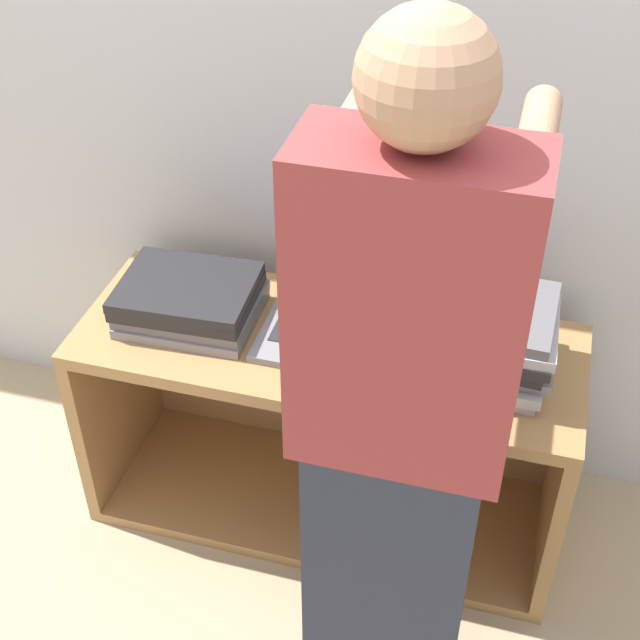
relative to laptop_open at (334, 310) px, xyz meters
name	(u,v)px	position (x,y,z in m)	size (l,w,h in m)	color
ground_plane	(303,569)	(0.00, -0.30, -0.67)	(12.00, 12.00, 0.00)	tan
wall_back	(367,60)	(0.00, 0.29, 0.53)	(8.00, 0.05, 2.40)	silver
cart	(333,413)	(0.00, 0.01, -0.36)	(1.27, 0.48, 0.61)	#A87A47
laptop_open	(334,310)	(0.00, 0.00, 0.00)	(0.33, 0.33, 0.28)	gray
laptop_stack_left	(190,300)	(-0.36, -0.06, 0.00)	(0.35, 0.28, 0.11)	gray
laptop_stack_right	(479,336)	(0.37, -0.05, 0.04)	(0.36, 0.29, 0.19)	#B7B7BC
person	(400,429)	(0.27, -0.51, 0.14)	(0.40, 0.53, 1.62)	#2D3342
inventory_tag	(479,320)	(0.36, -0.12, 0.13)	(0.06, 0.02, 0.01)	red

